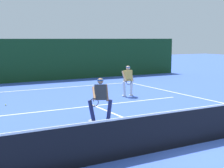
# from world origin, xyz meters

# --- Properties ---
(ground_plane) EXTENTS (80.00, 80.00, 0.00)m
(ground_plane) POSITION_xyz_m (0.00, 0.00, 0.00)
(ground_plane) COLOR #395ABD
(court_line_baseline_far) EXTENTS (10.73, 0.10, 0.01)m
(court_line_baseline_far) POSITION_xyz_m (0.00, 11.84, 0.00)
(court_line_baseline_far) COLOR white
(court_line_baseline_far) RESTS_ON ground_plane
(court_line_service) EXTENTS (8.75, 0.10, 0.01)m
(court_line_service) POSITION_xyz_m (0.00, 6.09, 0.00)
(court_line_service) COLOR white
(court_line_service) RESTS_ON ground_plane
(court_line_centre) EXTENTS (0.10, 6.40, 0.01)m
(court_line_centre) POSITION_xyz_m (0.00, 3.20, 0.00)
(court_line_centre) COLOR white
(court_line_centre) RESTS_ON ground_plane
(tennis_net) EXTENTS (11.76, 0.09, 1.09)m
(tennis_net) POSITION_xyz_m (0.00, 0.00, 0.53)
(tennis_net) COLOR #1E4723
(tennis_net) RESTS_ON ground_plane
(player_near) EXTENTS (1.03, 0.87, 1.56)m
(player_near) POSITION_xyz_m (-1.03, 3.47, 0.85)
(player_near) COLOR #1E234C
(player_near) RESTS_ON ground_plane
(player_far) EXTENTS (0.78, 0.82, 1.55)m
(player_far) POSITION_xyz_m (2.53, 7.40, 0.85)
(player_far) COLOR silver
(player_far) RESTS_ON ground_plane
(tennis_ball) EXTENTS (0.07, 0.07, 0.07)m
(tennis_ball) POSITION_xyz_m (-3.37, 7.99, 0.03)
(tennis_ball) COLOR #D1E033
(tennis_ball) RESTS_ON ground_plane
(back_fence_windscreen) EXTENTS (23.52, 0.12, 2.88)m
(back_fence_windscreen) POSITION_xyz_m (0.00, 15.39, 1.44)
(back_fence_windscreen) COLOR #14391B
(back_fence_windscreen) RESTS_ON ground_plane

